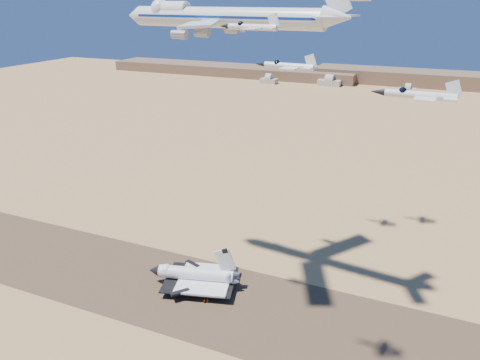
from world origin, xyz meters
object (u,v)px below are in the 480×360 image
at_px(carrier_747, 217,17).
at_px(crew_c, 204,301).
at_px(shuttle, 195,275).
at_px(chase_jet_c, 418,95).
at_px(crew_a, 208,301).
at_px(chase_jet_e, 312,18).
at_px(crew_b, 205,294).
at_px(chase_jet_a, 251,27).
at_px(chase_jet_b, 288,66).

relative_size(carrier_747, crew_c, 49.17).
distance_m(shuttle, chase_jet_c, 130.00).
distance_m(crew_a, chase_jet_e, 123.84).
height_order(carrier_747, crew_a, carrier_747).
height_order(carrier_747, chase_jet_e, carrier_747).
height_order(crew_c, chase_jet_c, chase_jet_c).
bearing_deg(crew_b, chase_jet_c, -127.08).
bearing_deg(crew_c, chase_jet_a, -170.96).
relative_size(chase_jet_a, chase_jet_e, 1.03).
height_order(carrier_747, crew_b, carrier_747).
height_order(shuttle, chase_jet_a, chase_jet_a).
bearing_deg(chase_jet_e, chase_jet_c, -62.49).
bearing_deg(chase_jet_c, crew_b, 146.18).
distance_m(chase_jet_b, chase_jet_c, 28.56).
bearing_deg(carrier_747, chase_jet_e, 74.11).
distance_m(crew_a, crew_b, 4.84).
relative_size(crew_a, chase_jet_e, 0.11).
bearing_deg(chase_jet_e, shuttle, -108.36).
distance_m(chase_jet_a, chase_jet_e, 97.93).
bearing_deg(chase_jet_a, chase_jet_c, -22.05).
distance_m(crew_a, chase_jet_b, 109.97).
bearing_deg(chase_jet_a, crew_b, 141.39).
relative_size(chase_jet_b, chase_jet_e, 0.89).
xyz_separation_m(crew_b, chase_jet_a, (30.86, -30.08, 102.04)).
bearing_deg(chase_jet_b, shuttle, 142.30).
bearing_deg(chase_jet_b, chase_jet_a, 143.77).
height_order(shuttle, chase_jet_e, chase_jet_e).
bearing_deg(carrier_747, shuttle, -107.44).
distance_m(shuttle, crew_a, 13.36).
bearing_deg(chase_jet_a, carrier_747, 129.88).
height_order(chase_jet_b, chase_jet_e, chase_jet_e).
height_order(chase_jet_a, chase_jet_c, chase_jet_a).
distance_m(carrier_747, crew_c, 104.33).
distance_m(chase_jet_a, chase_jet_c, 45.58).
relative_size(crew_b, chase_jet_b, 0.13).
xyz_separation_m(chase_jet_b, chase_jet_c, (26.75, -9.73, -2.28)).
bearing_deg(chase_jet_b, chase_jet_c, -15.42).
bearing_deg(carrier_747, crew_b, -79.87).
height_order(crew_b, chase_jet_c, chase_jet_c).
bearing_deg(chase_jet_c, carrier_747, 138.55).
bearing_deg(crew_b, crew_a, -142.37).
distance_m(shuttle, crew_c, 13.15).
xyz_separation_m(carrier_747, chase_jet_a, (32.03, -47.09, -0.01)).
relative_size(crew_b, chase_jet_a, 0.11).
height_order(crew_b, chase_jet_e, chase_jet_e).
bearing_deg(chase_jet_e, carrier_747, -108.05).
distance_m(carrier_747, chase_jet_b, 73.70).
height_order(crew_a, chase_jet_c, chase_jet_c).
bearing_deg(crew_b, chase_jet_e, -17.19).
height_order(crew_c, chase_jet_b, chase_jet_b).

